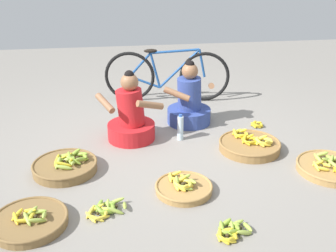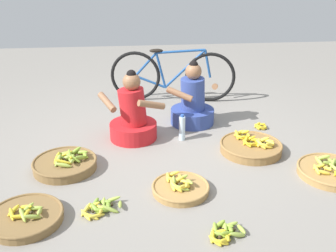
# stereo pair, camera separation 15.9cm
# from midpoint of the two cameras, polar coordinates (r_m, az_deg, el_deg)

# --- Properties ---
(ground_plane) EXTENTS (10.00, 10.00, 0.00)m
(ground_plane) POSITION_cam_midpoint_polar(r_m,az_deg,el_deg) (4.22, 0.82, -3.27)
(ground_plane) COLOR gray
(vendor_woman_front) EXTENTS (0.72, 0.52, 0.78)m
(vendor_woman_front) POSITION_cam_midpoint_polar(r_m,az_deg,el_deg) (4.36, -4.01, 1.23)
(vendor_woman_front) COLOR red
(vendor_woman_front) RESTS_ON ground
(vendor_woman_behind) EXTENTS (0.68, 0.56, 0.77)m
(vendor_woman_behind) POSITION_cam_midpoint_polar(r_m,az_deg,el_deg) (4.76, 4.51, 3.15)
(vendor_woman_behind) COLOR #334793
(vendor_woman_behind) RESTS_ON ground
(bicycle_leaning) EXTENTS (1.69, 0.31, 0.73)m
(bicycle_leaning) POSITION_cam_midpoint_polar(r_m,az_deg,el_deg) (5.46, 1.47, 7.22)
(bicycle_leaning) COLOR black
(bicycle_leaning) RESTS_ON ground
(banana_basket_front_right) EXTENTS (0.64, 0.64, 0.17)m
(banana_basket_front_right) POSITION_cam_midpoint_polar(r_m,az_deg,el_deg) (4.24, 12.85, -2.88)
(banana_basket_front_right) COLOR olive
(banana_basket_front_right) RESTS_ON ground
(banana_basket_front_left) EXTENTS (0.61, 0.61, 0.18)m
(banana_basket_front_left) POSITION_cam_midpoint_polar(r_m,az_deg,el_deg) (3.92, -13.34, -5.26)
(banana_basket_front_left) COLOR brown
(banana_basket_front_left) RESTS_ON ground
(banana_basket_back_left) EXTENTS (0.50, 0.50, 0.14)m
(banana_basket_back_left) POSITION_cam_midpoint_polar(r_m,az_deg,el_deg) (3.49, 3.12, -8.79)
(banana_basket_back_left) COLOR #A87F47
(banana_basket_back_left) RESTS_ON ground
(banana_basket_mid_left) EXTENTS (0.63, 0.63, 0.14)m
(banana_basket_mid_left) POSITION_cam_midpoint_polar(r_m,az_deg,el_deg) (4.05, 23.45, -5.91)
(banana_basket_mid_left) COLOR #A87F47
(banana_basket_mid_left) RESTS_ON ground
(banana_basket_mid_right) EXTENTS (0.58, 0.58, 0.14)m
(banana_basket_mid_right) POSITION_cam_midpoint_polar(r_m,az_deg,el_deg) (3.30, -18.38, -12.24)
(banana_basket_mid_right) COLOR brown
(banana_basket_mid_right) RESTS_ON ground
(loose_bananas_near_vendor) EXTENTS (0.17, 0.17, 0.08)m
(loose_bananas_near_vendor) POSITION_cam_midpoint_polar(r_m,az_deg,el_deg) (4.82, 14.04, -0.05)
(loose_bananas_near_vendor) COLOR gold
(loose_bananas_near_vendor) RESTS_ON ground
(loose_bananas_near_bicycle) EXTENTS (0.30, 0.27, 0.09)m
(loose_bananas_near_bicycle) POSITION_cam_midpoint_polar(r_m,az_deg,el_deg) (3.06, 9.67, -14.79)
(loose_bananas_near_bicycle) COLOR yellow
(loose_bananas_near_bicycle) RESTS_ON ground
(loose_bananas_back_center) EXTENTS (0.34, 0.27, 0.09)m
(loose_bananas_back_center) POSITION_cam_midpoint_polar(r_m,az_deg,el_deg) (3.30, -8.21, -11.48)
(loose_bananas_back_center) COLOR #9EB747
(loose_bananas_back_center) RESTS_ON ground
(water_bottle) EXTENTS (0.07, 0.07, 0.30)m
(water_bottle) POSITION_cam_midpoint_polar(r_m,az_deg,el_deg) (4.36, 3.07, -0.30)
(water_bottle) COLOR silver
(water_bottle) RESTS_ON ground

